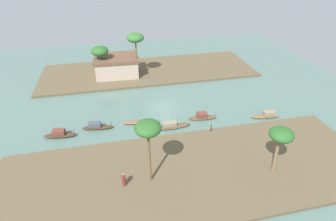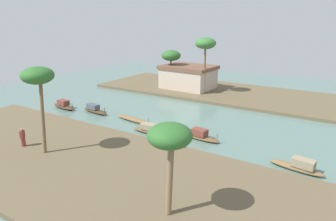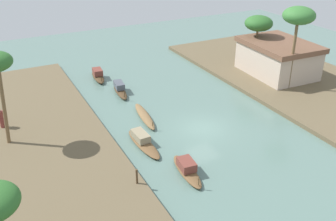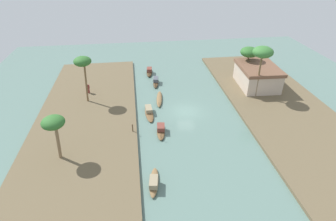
# 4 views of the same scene
# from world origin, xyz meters

# --- Properties ---
(river_water) EXTENTS (70.57, 70.57, 0.00)m
(river_water) POSITION_xyz_m (0.00, 0.00, 0.00)
(river_water) COLOR slate
(river_water) RESTS_ON ground
(riverbank_left) EXTENTS (41.58, 14.00, 0.39)m
(riverbank_left) POSITION_xyz_m (0.00, -14.49, 0.20)
(riverbank_left) COLOR brown
(riverbank_left) RESTS_ON ground
(riverbank_right) EXTENTS (41.58, 14.00, 0.39)m
(riverbank_right) POSITION_xyz_m (0.00, 14.49, 0.20)
(riverbank_right) COLOR brown
(riverbank_right) RESTS_ON ground
(sampan_open_hull) EXTENTS (4.92, 1.36, 0.94)m
(sampan_open_hull) POSITION_xyz_m (0.01, -5.56, 0.33)
(sampan_open_hull) COLOR brown
(sampan_open_hull) RESTS_ON river_water
(sampan_foreground) EXTENTS (5.31, 1.51, 0.87)m
(sampan_foreground) POSITION_xyz_m (-3.97, -3.62, 0.23)
(sampan_foreground) COLOR brown
(sampan_foreground) RESTS_ON river_water
(sampan_downstream_large) EXTENTS (4.27, 1.51, 1.12)m
(sampan_downstream_large) POSITION_xyz_m (-14.83, -4.41, 0.41)
(sampan_downstream_large) COLOR #47331E
(sampan_downstream_large) RESTS_ON river_water
(sampan_upstream_small) EXTENTS (4.30, 1.43, 1.06)m
(sampan_upstream_small) POSITION_xyz_m (-10.13, -3.61, 0.40)
(sampan_upstream_small) COLOR #47331E
(sampan_upstream_small) RESTS_ON river_water
(sampan_midstream) EXTENTS (4.22, 1.48, 1.00)m
(sampan_midstream) POSITION_xyz_m (4.78, -4.33, 0.36)
(sampan_midstream) COLOR brown
(sampan_midstream) RESTS_ON river_water
(sampan_near_left_bank) EXTENTS (4.29, 1.51, 1.07)m
(sampan_near_left_bank) POSITION_xyz_m (14.02, -6.08, 0.40)
(sampan_near_left_bank) COLOR brown
(sampan_near_left_bank) RESTS_ON river_water
(person_on_near_bank) EXTENTS (0.50, 0.52, 1.66)m
(person_on_near_bank) POSITION_xyz_m (-7.27, -14.99, 1.13)
(person_on_near_bank) COLOR brown
(person_on_near_bank) RESTS_ON riverbank_left
(mooring_post) EXTENTS (0.14, 0.14, 1.09)m
(mooring_post) POSITION_xyz_m (4.69, -8.02, 0.94)
(mooring_post) COLOR #4C3823
(mooring_post) RESTS_ON riverbank_left
(palm_tree_left_near) EXTENTS (2.56, 2.56, 7.24)m
(palm_tree_left_near) POSITION_xyz_m (-4.52, -14.66, 6.75)
(palm_tree_left_near) COLOR brown
(palm_tree_left_near) RESTS_ON riverbank_left
(palm_tree_left_far) EXTENTS (2.49, 2.49, 5.48)m
(palm_tree_left_far) POSITION_xyz_m (8.73, -16.23, 5.02)
(palm_tree_left_far) COLOR #7F6647
(palm_tree_left_far) RESTS_ON riverbank_left
(palm_tree_right_tall) EXTENTS (3.07, 3.07, 8.21)m
(palm_tree_right_tall) POSITION_xyz_m (-2.63, 11.84, 7.63)
(palm_tree_right_tall) COLOR brown
(palm_tree_right_tall) RESTS_ON riverbank_right
(palm_tree_right_short) EXTENTS (3.11, 3.11, 5.99)m
(palm_tree_right_short) POSITION_xyz_m (-9.05, 12.68, 5.47)
(palm_tree_right_short) COLOR brown
(palm_tree_right_short) RESTS_ON riverbank_right
(riverside_building) EXTENTS (8.41, 6.50, 3.63)m
(riverside_building) POSITION_xyz_m (-6.28, 13.48, 2.23)
(riverside_building) COLOR #C6B29E
(riverside_building) RESTS_ON riverbank_right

